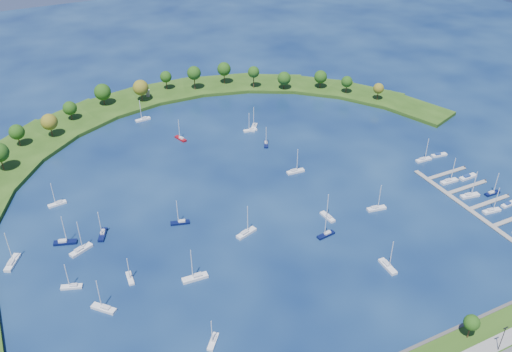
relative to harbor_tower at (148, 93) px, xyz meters
name	(u,v)px	position (x,y,z in m)	size (l,w,h in m)	color
ground	(251,191)	(12.53, -115.16, -4.17)	(700.00, 700.00, 0.00)	#071741
breakwater	(122,163)	(-33.79, -66.45, -3.18)	(286.74, 247.64, 2.00)	#244512
breakwater_trees	(153,100)	(-4.04, -24.51, 6.37)	(239.08, 94.41, 15.00)	#382314
harbor_tower	(148,93)	(0.00, 0.00, 0.00)	(2.60, 2.60, 4.24)	gray
dock_system	(493,213)	(97.83, -176.16, -3.82)	(24.28, 82.00, 1.60)	gray
moored_boat_0	(72,286)	(-71.68, -141.24, -3.29)	(7.81, 4.58, 11.10)	white
moored_boat_1	(180,222)	(-24.16, -123.22, -3.28)	(8.25, 4.28, 11.68)	#09103A
moored_boat_2	(143,119)	(-10.89, -25.15, -3.25)	(8.65, 3.19, 12.44)	white
moored_boat_3	(104,308)	(-63.83, -156.89, -3.23)	(7.94, 8.29, 13.19)	white
moored_boat_4	(130,277)	(-51.80, -146.18, -3.31)	(2.54, 7.25, 10.46)	white
moored_boat_5	(254,127)	(40.63, -61.16, -3.24)	(7.22, 8.51, 12.91)	white
moored_boat_6	(328,216)	(32.87, -147.25, -3.27)	(2.99, 8.18, 11.76)	white
moored_boat_7	(12,262)	(-89.38, -118.46, -3.19)	(7.08, 9.81, 14.27)	white
moored_boat_8	(376,208)	(54.89, -151.53, -3.25)	(8.71, 3.79, 12.38)	white
moored_boat_9	(65,242)	(-69.37, -115.04, -3.23)	(9.31, 5.15, 13.19)	#09103A
moored_boat_10	(213,341)	(-35.77, -186.51, -3.30)	(6.14, 6.84, 10.59)	white
moored_boat_11	(266,143)	(38.09, -80.45, -3.30)	(5.10, 7.40, 10.68)	#09103A
moored_boat_12	(181,138)	(0.45, -55.44, -3.28)	(4.44, 8.04, 11.39)	maroon
moored_boat_13	(326,234)	(25.83, -156.96, -3.28)	(8.08, 3.13, 11.58)	#09103A
moored_boat_14	(295,171)	(38.44, -110.22, -3.25)	(8.79, 3.03, 12.70)	white
moored_boat_15	(246,232)	(-2.58, -141.75, -3.22)	(9.58, 5.36, 13.58)	white
moored_boat_16	(57,203)	(-67.69, -86.80, -3.28)	(8.02, 3.00, 11.51)	white
moored_boat_17	(195,277)	(-30.42, -156.76, -3.20)	(9.72, 3.22, 14.09)	white
moored_boat_18	(388,266)	(36.37, -183.13, -3.23)	(2.91, 9.09, 13.21)	white
moored_boat_19	(81,249)	(-64.69, -122.62, -3.21)	(9.66, 6.35, 13.86)	white
moored_boat_20	(103,234)	(-54.86, -116.73, -3.26)	(5.63, 8.60, 12.32)	#09103A
moored_boat_21	(250,130)	(37.40, -63.19, -3.30)	(7.58, 2.89, 10.87)	white
docked_boat_4	(492,210)	(98.05, -174.90, -3.26)	(8.53, 3.39, 12.20)	white
docked_boat_5	(509,204)	(108.52, -174.61, -3.58)	(8.01, 2.75, 1.61)	white
docked_boat_6	(470,195)	(98.04, -162.26, -3.24)	(9.13, 3.93, 12.99)	white
docked_boat_7	(492,193)	(108.56, -165.26, -3.29)	(7.63, 2.41, 11.11)	#09103A
docked_boat_8	(449,181)	(98.04, -149.33, -3.24)	(8.91, 2.85, 12.96)	white
docked_boat_9	(468,177)	(108.50, -150.46, -3.48)	(9.28, 2.84, 1.88)	white
docked_boat_10	(424,159)	(100.45, -129.00, -3.26)	(8.48, 2.71, 12.33)	white
docked_boat_11	(439,155)	(110.41, -128.83, -3.56)	(8.41, 3.51, 1.66)	white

